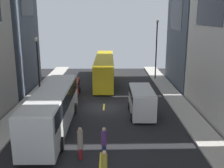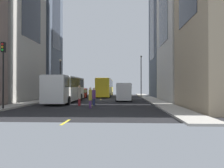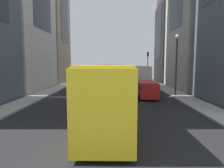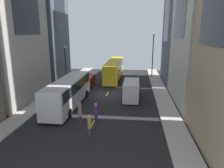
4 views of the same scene
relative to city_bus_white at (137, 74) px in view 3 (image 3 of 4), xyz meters
name	(u,v)px [view 3 (image 3 of 4)]	position (x,y,z in m)	size (l,w,h in m)	color
ground_plane	(110,92)	(4.01, 5.51, -2.01)	(42.15, 42.15, 0.00)	black
sidewalk_west	(172,92)	(-3.96, 5.51, -1.93)	(2.20, 44.00, 0.15)	#B2ADA3
sidewalk_east	(50,91)	(11.99, 5.51, -1.93)	(2.20, 44.00, 0.15)	#B2ADA3
lane_stripe_0	(112,79)	(4.01, -15.49, -2.00)	(0.16, 2.00, 0.01)	yellow
lane_stripe_1	(112,84)	(4.01, -4.99, -2.00)	(0.16, 2.00, 0.01)	yellow
lane_stripe_2	(110,92)	(4.01, 5.51, -2.00)	(0.16, 2.00, 0.01)	yellow
lane_stripe_3	(107,112)	(4.01, 16.01, -2.00)	(0.16, 2.00, 0.01)	yellow
building_west_0	(182,29)	(-9.88, -8.87, 8.55)	(9.32, 7.99, 21.11)	#7A665B
city_bus_white	(137,74)	(0.00, 0.00, 0.00)	(2.80, 11.94, 3.35)	silver
streetcar_yellow	(109,85)	(3.87, 16.50, 0.12)	(2.70, 14.85, 3.59)	yellow
delivery_van_white	(85,79)	(7.60, 3.18, -0.50)	(2.25, 5.02, 2.58)	white
car_red_0	(146,88)	(-0.01, 9.53, -0.98)	(2.01, 4.73, 1.74)	red
pedestrian_walking_far	(110,79)	(4.22, -4.24, -0.99)	(0.40, 0.40, 1.95)	navy
pedestrian_crossing_mid	(119,78)	(2.70, -4.78, -0.85)	(0.38, 0.38, 2.21)	maroon
pedestrian_waiting_curb	(110,77)	(4.31, -7.49, -0.92)	(0.33, 0.33, 2.04)	#593372
traffic_light_near_corner	(148,61)	(-3.27, -9.34, 2.25)	(0.32, 0.44, 5.92)	black
streetlamp_far	(176,58)	(-3.37, 8.86, 2.28)	(0.44, 0.44, 6.71)	black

